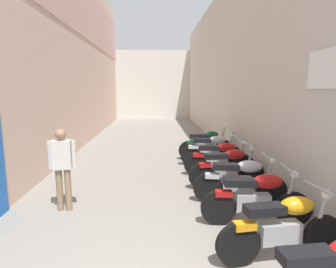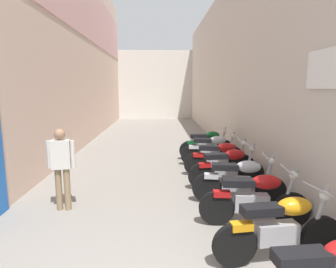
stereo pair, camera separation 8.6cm
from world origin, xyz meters
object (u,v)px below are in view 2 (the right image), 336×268
at_px(motorcycle_sixth, 220,158).
at_px(pedestrian_mid_alley, 62,163).
at_px(motorcycle_fifth, 227,166).
at_px(motorcycle_fourth, 239,180).
at_px(motorcycle_seventh, 212,149).
at_px(motorcycle_eighth, 207,144).
at_px(motorcycle_third, 255,198).
at_px(motorcycle_second, 281,227).

xyz_separation_m(motorcycle_sixth, pedestrian_mid_alley, (-3.43, -1.96, 0.42)).
bearing_deg(motorcycle_fifth, motorcycle_fourth, -90.00).
bearing_deg(motorcycle_seventh, pedestrian_mid_alley, -138.67).
bearing_deg(motorcycle_fourth, motorcycle_eighth, 90.00).
xyz_separation_m(motorcycle_third, motorcycle_sixth, (-0.00, 2.74, 0.00)).
bearing_deg(motorcycle_fourth, motorcycle_fifth, 90.00).
bearing_deg(motorcycle_eighth, motorcycle_sixth, -90.00).
bearing_deg(motorcycle_sixth, motorcycle_seventh, 90.00).
relative_size(motorcycle_second, motorcycle_eighth, 1.00).
relative_size(motorcycle_second, pedestrian_mid_alley, 1.18).
bearing_deg(motorcycle_second, motorcycle_seventh, 90.00).
distance_m(motorcycle_fifth, pedestrian_mid_alley, 3.63).
relative_size(motorcycle_second, motorcycle_sixth, 1.00).
bearing_deg(motorcycle_third, motorcycle_second, -90.00).
bearing_deg(pedestrian_mid_alley, motorcycle_eighth, 48.45).
bearing_deg(motorcycle_third, motorcycle_fourth, 90.01).
height_order(motorcycle_fifth, pedestrian_mid_alley, pedestrian_mid_alley).
bearing_deg(motorcycle_fourth, motorcycle_sixth, 90.00).
bearing_deg(motorcycle_second, motorcycle_sixth, 90.00).
distance_m(motorcycle_fourth, pedestrian_mid_alley, 3.46).
height_order(motorcycle_third, motorcycle_eighth, same).
height_order(motorcycle_fourth, motorcycle_fifth, same).
xyz_separation_m(motorcycle_second, motorcycle_eighth, (-0.00, 5.65, 0.00)).
distance_m(motorcycle_second, motorcycle_eighth, 5.65).
distance_m(motorcycle_second, pedestrian_mid_alley, 3.89).
relative_size(motorcycle_fifth, motorcycle_sixth, 1.00).
height_order(motorcycle_second, motorcycle_fifth, same).
relative_size(motorcycle_third, motorcycle_eighth, 1.01).
distance_m(motorcycle_second, motorcycle_seventh, 4.80).
distance_m(motorcycle_fourth, motorcycle_eighth, 3.72).
bearing_deg(motorcycle_eighth, pedestrian_mid_alley, -131.55).
height_order(motorcycle_fourth, motorcycle_eighth, same).
bearing_deg(motorcycle_fifth, motorcycle_eighth, 90.00).
bearing_deg(motorcycle_fifth, motorcycle_sixth, 90.00).
bearing_deg(motorcycle_fifth, motorcycle_seventh, 90.00).
xyz_separation_m(motorcycle_second, motorcycle_fourth, (-0.00, 1.93, 0.00)).
xyz_separation_m(motorcycle_third, motorcycle_fifth, (-0.00, 1.90, 0.00)).
xyz_separation_m(motorcycle_seventh, pedestrian_mid_alley, (-3.43, -3.02, 0.42)).
height_order(motorcycle_seventh, pedestrian_mid_alley, pedestrian_mid_alley).
xyz_separation_m(motorcycle_fourth, motorcycle_sixth, (0.00, 1.81, 0.00)).
bearing_deg(motorcycle_sixth, motorcycle_second, -90.00).
relative_size(motorcycle_second, motorcycle_third, 1.00).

